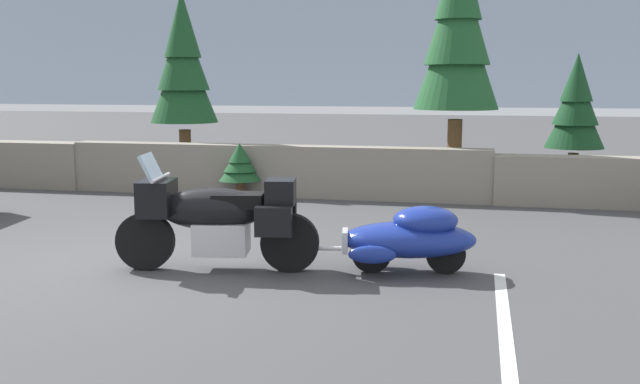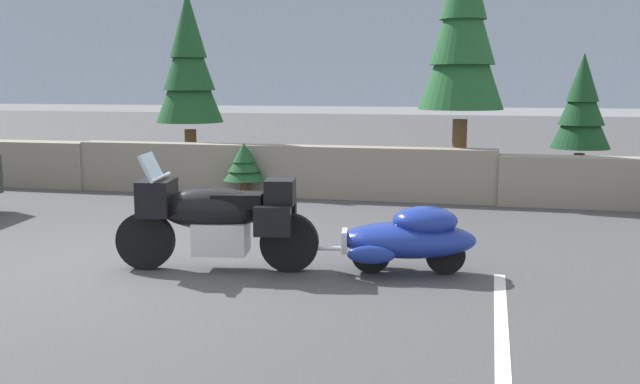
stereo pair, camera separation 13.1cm
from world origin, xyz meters
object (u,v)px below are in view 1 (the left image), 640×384
pine_tree_tall (458,29)px  pine_tree_far_right (576,106)px  car_shaped_trailer (410,237)px  touring_motorcycle (216,217)px  pine_tree_secondary (183,64)px

pine_tree_tall → pine_tree_far_right: pine_tree_tall is taller
car_shaped_trailer → pine_tree_tall: pine_tree_tall is taller
touring_motorcycle → pine_tree_far_right: (4.65, 6.97, 1.05)m
pine_tree_tall → pine_tree_secondary: pine_tree_tall is taller
pine_tree_tall → pine_tree_far_right: (2.23, 0.69, -1.43)m
pine_tree_tall → pine_tree_secondary: size_ratio=1.25×
pine_tree_secondary → pine_tree_far_right: size_ratio=1.49×
pine_tree_secondary → car_shaped_trailer: bearing=-49.3°
car_shaped_trailer → pine_tree_tall: (0.27, 5.93, 2.69)m
pine_tree_far_right → pine_tree_tall: bearing=-162.9°
pine_tree_secondary → pine_tree_far_right: 7.80m
touring_motorcycle → pine_tree_tall: bearing=69.0°
pine_tree_tall → pine_tree_secondary: 5.54m
touring_motorcycle → pine_tree_far_right: bearing=56.3°
pine_tree_secondary → pine_tree_far_right: (7.74, 0.53, -0.82)m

